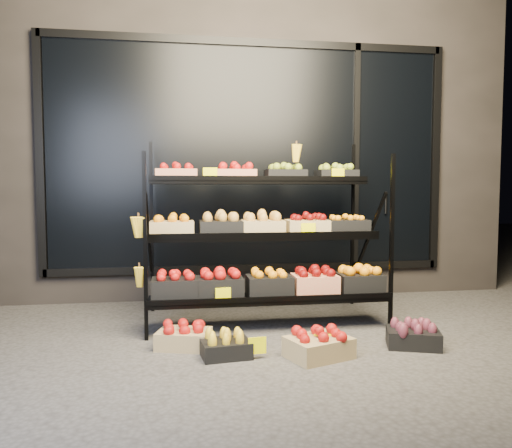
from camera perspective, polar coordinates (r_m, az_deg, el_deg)
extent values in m
plane|color=#514F4C|center=(4.06, 2.43, -13.21)|extent=(24.00, 24.00, 0.00)
cube|color=#2D2826|center=(6.47, -2.05, 8.86)|extent=(6.00, 2.00, 3.50)
cube|color=black|center=(5.45, -0.78, 7.67)|extent=(4.20, 0.04, 2.40)
cube|color=black|center=(5.49, -0.73, -5.03)|extent=(4.30, 0.06, 0.08)
cube|color=black|center=(5.64, -0.76, 20.05)|extent=(4.30, 0.06, 0.08)
cube|color=black|center=(5.56, -23.47, 7.27)|extent=(0.08, 0.06, 2.50)
cube|color=black|center=(6.11, 19.80, 7.03)|extent=(0.08, 0.06, 2.50)
cube|color=black|center=(5.72, 11.34, 7.41)|extent=(0.06, 0.06, 2.50)
cylinder|color=black|center=(5.82, 14.62, 2.38)|extent=(0.02, 0.02, 0.25)
cube|color=black|center=(4.02, -12.55, -2.55)|extent=(0.03, 0.03, 1.50)
cube|color=black|center=(4.39, 15.24, -2.05)|extent=(0.03, 0.03, 1.50)
cube|color=black|center=(4.98, -11.83, -0.37)|extent=(0.03, 0.03, 1.66)
cube|color=black|center=(5.28, 10.98, -0.11)|extent=(0.03, 0.03, 1.66)
cube|color=black|center=(4.33, 1.53, -8.50)|extent=(2.05, 0.42, 0.03)
cube|color=black|center=(4.13, 2.03, -8.62)|extent=(2.05, 0.02, 0.05)
cube|color=black|center=(4.54, 0.87, -1.52)|extent=(2.05, 0.40, 0.03)
cube|color=black|center=(4.35, 1.28, -1.30)|extent=(2.05, 0.02, 0.05)
cube|color=black|center=(4.82, 0.27, 4.75)|extent=(2.05, 0.40, 0.03)
cube|color=black|center=(4.63, 0.64, 5.22)|extent=(2.05, 0.02, 0.05)
cube|color=tan|center=(4.76, -9.08, 5.55)|extent=(0.38, 0.28, 0.11)
ellipsoid|color=red|center=(4.76, -9.10, 6.58)|extent=(0.32, 0.24, 0.07)
cube|color=tan|center=(4.79, -2.38, 5.59)|extent=(0.38, 0.28, 0.11)
ellipsoid|color=red|center=(4.79, -2.38, 6.61)|extent=(0.32, 0.24, 0.07)
cube|color=black|center=(4.87, 3.37, 5.56)|extent=(0.38, 0.28, 0.11)
ellipsoid|color=#91A629|center=(4.87, 3.38, 6.56)|extent=(0.32, 0.24, 0.07)
cube|color=black|center=(5.00, 9.15, 5.48)|extent=(0.38, 0.28, 0.11)
ellipsoid|color=#91A629|center=(5.00, 9.16, 6.45)|extent=(0.32, 0.24, 0.07)
cube|color=tan|center=(4.47, -9.57, -0.57)|extent=(0.38, 0.28, 0.14)
ellipsoid|color=orange|center=(4.46, -9.58, 0.71)|extent=(0.32, 0.24, 0.07)
cube|color=black|center=(4.49, -4.03, -0.51)|extent=(0.38, 0.28, 0.14)
ellipsoid|color=gold|center=(4.48, -4.04, 0.77)|extent=(0.32, 0.24, 0.07)
cube|color=tan|center=(4.53, 0.74, -0.45)|extent=(0.38, 0.28, 0.14)
ellipsoid|color=gold|center=(4.53, 0.74, 0.81)|extent=(0.32, 0.24, 0.07)
cube|color=tan|center=(4.62, 5.83, -0.39)|extent=(0.38, 0.28, 0.14)
ellipsoid|color=#710908|center=(4.61, 5.84, 0.85)|extent=(0.32, 0.24, 0.07)
cube|color=black|center=(4.73, 10.29, -0.33)|extent=(0.38, 0.28, 0.14)
ellipsoid|color=orange|center=(4.72, 10.30, 0.88)|extent=(0.32, 0.24, 0.07)
cube|color=black|center=(4.24, -9.26, -7.37)|extent=(0.38, 0.28, 0.18)
ellipsoid|color=red|center=(4.22, -9.28, -5.77)|extent=(0.32, 0.24, 0.07)
cube|color=black|center=(4.25, -4.12, -7.29)|extent=(0.38, 0.28, 0.18)
ellipsoid|color=red|center=(4.23, -4.13, -5.70)|extent=(0.32, 0.24, 0.07)
cube|color=black|center=(4.31, 1.54, -7.14)|extent=(0.38, 0.28, 0.18)
ellipsoid|color=orange|center=(4.28, 1.54, -5.57)|extent=(0.32, 0.24, 0.07)
cube|color=tan|center=(4.39, 6.72, -6.94)|extent=(0.38, 0.28, 0.18)
ellipsoid|color=#710908|center=(4.37, 6.73, -5.40)|extent=(0.32, 0.24, 0.07)
cube|color=black|center=(4.52, 11.76, -6.69)|extent=(0.38, 0.28, 0.18)
ellipsoid|color=orange|center=(4.50, 11.78, -5.19)|extent=(0.32, 0.24, 0.07)
ellipsoid|color=yellow|center=(4.02, -13.29, 0.91)|extent=(0.14, 0.08, 0.22)
ellipsoid|color=yellow|center=(4.06, -13.20, -4.68)|extent=(0.14, 0.08, 0.22)
ellipsoid|color=yellow|center=(4.81, 4.64, 9.15)|extent=(0.14, 0.08, 0.22)
cube|color=#FFFA00|center=(4.47, 6.00, -0.67)|extent=(0.13, 0.01, 0.12)
cube|color=#FFFA00|center=(4.85, 9.36, 5.58)|extent=(0.13, 0.01, 0.12)
cube|color=#FFFA00|center=(4.62, -5.26, 5.70)|extent=(0.13, 0.01, 0.12)
cube|color=#FFFA00|center=(4.11, -3.78, -8.11)|extent=(0.13, 0.01, 0.12)
cube|color=#FFFA00|center=(3.63, 0.14, -14.33)|extent=(0.13, 0.01, 0.12)
cube|color=#FFFA00|center=(3.73, 7.62, -13.85)|extent=(0.13, 0.01, 0.12)
cube|color=tan|center=(3.93, -8.25, -12.86)|extent=(0.45, 0.38, 0.13)
ellipsoid|color=red|center=(3.90, -8.26, -11.51)|extent=(0.38, 0.32, 0.07)
cube|color=black|center=(3.69, -3.48, -14.05)|extent=(0.37, 0.30, 0.12)
ellipsoid|color=yellow|center=(3.66, -3.48, -12.73)|extent=(0.31, 0.25, 0.07)
cube|color=tan|center=(3.69, 7.18, -13.83)|extent=(0.51, 0.45, 0.15)
ellipsoid|color=red|center=(3.66, 7.19, -12.28)|extent=(0.43, 0.38, 0.07)
cube|color=black|center=(4.09, 17.51, -12.33)|extent=(0.46, 0.39, 0.13)
ellipsoid|color=brown|center=(4.06, 17.54, -11.03)|extent=(0.38, 0.33, 0.07)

